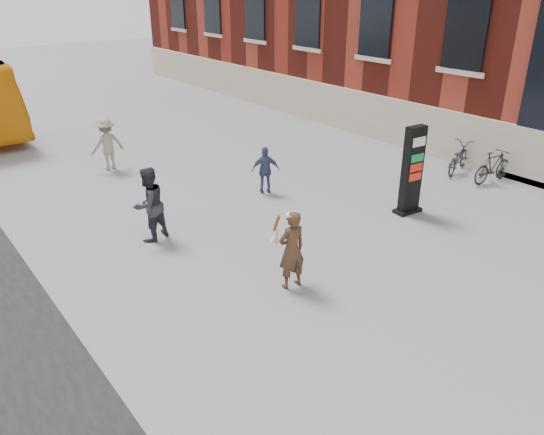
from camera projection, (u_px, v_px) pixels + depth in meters
ground at (338, 290)px, 11.41m from camera, size 100.00×100.00×0.00m
info_pylon at (412, 171)px, 14.68m from camera, size 0.84×0.48×2.51m
woman at (291, 249)px, 11.20m from camera, size 0.70×0.64×1.78m
pedestrian_a at (149, 204)px, 13.24m from camera, size 1.12×0.99×1.93m
pedestrian_b at (107, 144)px, 18.21m from camera, size 1.18×0.70×1.81m
pedestrian_c at (266, 170)px, 16.26m from camera, size 0.92×0.76×1.47m
bike_5 at (493, 167)px, 17.20m from camera, size 1.81×0.65×1.06m
bike_6 at (458, 158)px, 18.15m from camera, size 2.01×1.22×1.00m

